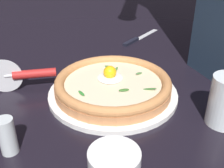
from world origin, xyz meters
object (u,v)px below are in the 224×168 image
object	(u,v)px
side_bowl	(114,161)
pizza_cutter	(25,74)
table_knife	(136,39)
pepper_shaker	(7,136)
pizza	(112,84)

from	to	relation	value
side_bowl	pizza_cutter	distance (m)	0.35
pizza_cutter	table_knife	xyz separation A→B (m)	(-0.36, 0.33, -0.04)
pepper_shaker	side_bowl	bearing A→B (deg)	74.62
pizza	pepper_shaker	world-z (taller)	pepper_shaker
side_bowl	pizza_cutter	bearing A→B (deg)	-143.28
pizza	pizza_cutter	size ratio (longest dim) A/B	1.67
pizza	pepper_shaker	bearing A→B (deg)	-45.69
pizza_cutter	pepper_shaker	xyz separation A→B (m)	(0.23, 0.02, -0.01)
side_bowl	pizza_cutter	size ratio (longest dim) A/B	0.53
pizza	table_knife	world-z (taller)	pizza
side_bowl	table_knife	xyz separation A→B (m)	(-0.64, 0.12, -0.02)
pizza	side_bowl	size ratio (longest dim) A/B	3.13
side_bowl	pepper_shaker	bearing A→B (deg)	-105.38
side_bowl	pepper_shaker	size ratio (longest dim) A/B	1.24
pizza	side_bowl	bearing A→B (deg)	-1.68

